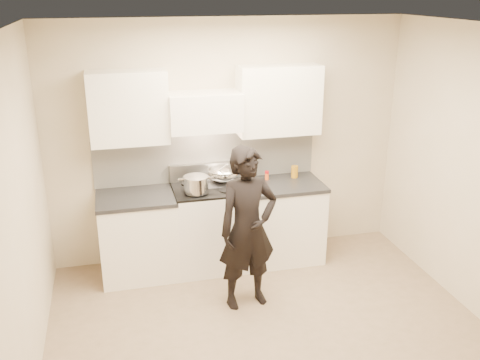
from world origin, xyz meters
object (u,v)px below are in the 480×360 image
utensil_crock (249,170)px  person (248,228)px  wok (223,173)px  stove (209,227)px  counter_right (280,220)px

utensil_crock → person: 1.15m
wok → stove: bearing=-151.0°
stove → wok: bearing=29.0°
counter_right → utensil_crock: utensil_crock is taller
stove → person: (0.22, -0.84, 0.34)m
wok → utensil_crock: bearing=22.5°
utensil_crock → person: size_ratio=0.19×
utensil_crock → counter_right: bearing=-38.9°
stove → person: bearing=-75.3°
counter_right → utensil_crock: 0.68m
person → stove: bearing=95.6°
stove → counter_right: stove is taller
stove → counter_right: size_ratio=1.04×
wok → utensil_crock: 0.36m
utensil_crock → stove: bearing=-155.0°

